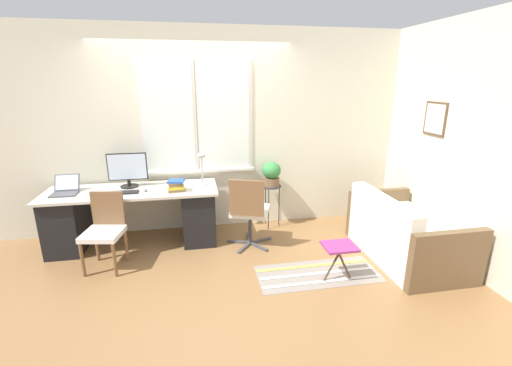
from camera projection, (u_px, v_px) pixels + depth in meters
name	position (u px, v px, depth m)	size (l,w,h in m)	color
ground_plane	(203.00, 250.00, 4.24)	(14.00, 14.00, 0.00)	olive
wall_back_with_window	(196.00, 132.00, 4.59)	(9.00, 0.12, 2.70)	beige
wall_right_with_picture	(426.00, 135.00, 4.35)	(0.08, 9.00, 2.70)	beige
desk	(135.00, 215.00, 4.32)	(2.08, 0.71, 0.73)	beige
laptop	(65.00, 190.00, 4.07)	(0.28, 0.30, 0.20)	#4C4C51
monitor	(128.00, 170.00, 4.28)	(0.48, 0.22, 0.44)	black
keyboard	(124.00, 192.00, 4.09)	(0.34, 0.12, 0.02)	black
mouse	(145.00, 190.00, 4.16)	(0.04, 0.06, 0.03)	slate
desk_lamp	(202.00, 163.00, 4.36)	(0.13, 0.13, 0.42)	#ADADB2
book_stack	(176.00, 186.00, 4.15)	(0.22, 0.20, 0.14)	olive
desk_chair_wooden	(105.00, 229.00, 3.77)	(0.46, 0.47, 0.84)	brown
office_chair_swivel	(249.00, 210.00, 4.20)	(0.59, 0.60, 0.92)	#47474C
couch_loveseat	(404.00, 235.00, 4.01)	(0.84, 1.44, 0.77)	white
plant_stand	(271.00, 190.00, 4.80)	(0.28, 0.28, 0.61)	#333338
potted_plant	(271.00, 173.00, 4.73)	(0.26, 0.26, 0.34)	brown
floor_rug_striped	(318.00, 274.00, 3.73)	(1.33, 0.56, 0.01)	gray
folding_stool	(339.00, 250.00, 3.52)	(0.33, 0.28, 0.41)	#93337A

